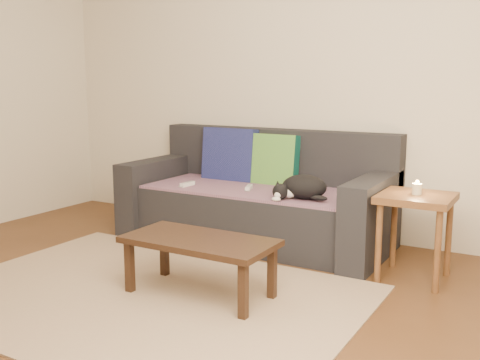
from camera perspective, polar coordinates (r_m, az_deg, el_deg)
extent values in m
plane|color=brown|center=(3.34, -11.40, -12.42)|extent=(4.50, 4.50, 0.00)
cube|color=beige|center=(4.77, 4.37, 10.44)|extent=(4.50, 0.04, 2.60)
cube|color=#232328|center=(4.45, 1.38, -3.67)|extent=(1.70, 0.78, 0.42)
cube|color=#232328|center=(4.72, 3.74, 2.47)|extent=(2.10, 0.18, 0.45)
cube|color=#232328|center=(4.95, -8.31, -1.31)|extent=(0.20, 0.90, 0.60)
cube|color=#232328|center=(4.07, 13.22, -3.94)|extent=(0.20, 0.90, 0.60)
cube|color=#3D284B|center=(4.39, 1.27, -0.93)|extent=(1.66, 0.74, 0.02)
cube|color=#121A4E|center=(4.75, -1.03, 2.37)|extent=(0.48, 0.17, 0.49)
cube|color=#0B4841|center=(4.56, 3.37, 2.02)|extent=(0.42, 0.15, 0.43)
ellipsoid|color=black|center=(3.99, 6.55, -0.69)|extent=(0.35, 0.28, 0.17)
sphere|color=black|center=(3.95, 4.12, -1.17)|extent=(0.13, 0.13, 0.11)
sphere|color=white|center=(3.91, 3.84, -1.55)|extent=(0.05, 0.05, 0.05)
ellipsoid|color=black|center=(3.90, 7.99, -1.81)|extent=(0.13, 0.06, 0.04)
cube|color=white|center=(4.48, -5.36, -0.42)|extent=(0.04, 0.15, 0.03)
cube|color=white|center=(4.31, 0.91, -0.78)|extent=(0.08, 0.15, 0.03)
cube|color=brown|center=(3.71, 17.50, -1.75)|extent=(0.45, 0.45, 0.04)
cylinder|color=brown|center=(3.65, 13.89, -6.28)|extent=(0.04, 0.04, 0.51)
cylinder|color=brown|center=(3.58, 19.43, -6.92)|extent=(0.04, 0.04, 0.51)
cylinder|color=brown|center=(3.99, 15.34, -4.98)|extent=(0.04, 0.04, 0.51)
cylinder|color=brown|center=(3.92, 20.42, -5.52)|extent=(0.04, 0.04, 0.51)
cylinder|color=beige|center=(3.70, 17.54, -0.88)|extent=(0.06, 0.06, 0.07)
sphere|color=#FFBF59|center=(3.69, 17.58, -0.20)|extent=(0.02, 0.02, 0.02)
cube|color=tan|center=(3.44, -9.72, -11.56)|extent=(2.50, 1.80, 0.01)
cube|color=#321D13|center=(3.31, -4.14, -6.21)|extent=(0.89, 0.45, 0.04)
cube|color=#321D13|center=(3.47, -11.14, -8.71)|extent=(0.04, 0.04, 0.32)
cube|color=#321D13|center=(3.04, 0.33, -11.29)|extent=(0.04, 0.04, 0.32)
cube|color=#321D13|center=(3.72, -7.68, -7.33)|extent=(0.04, 0.04, 0.32)
cube|color=#321D13|center=(3.32, 3.28, -9.42)|extent=(0.04, 0.04, 0.32)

